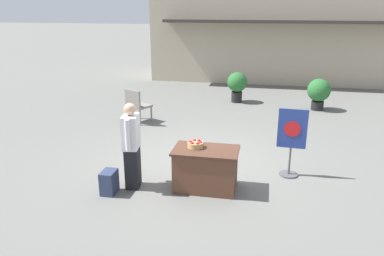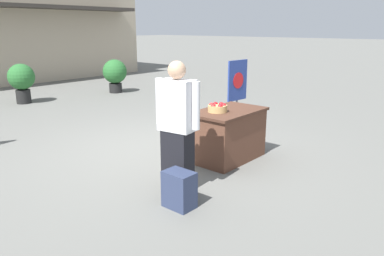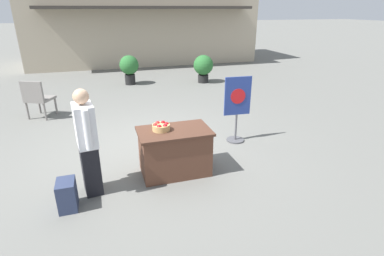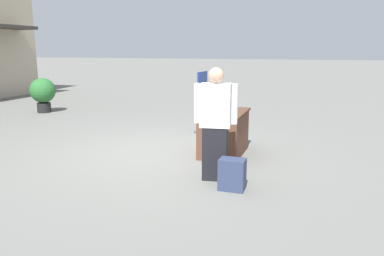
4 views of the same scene
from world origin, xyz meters
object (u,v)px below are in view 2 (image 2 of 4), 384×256
object	(u,v)px
backpack	(179,190)
potted_plant_near_left	(22,79)
person_visitor	(177,127)
poster_board	(237,93)
potted_plant_near_right	(115,73)
display_table	(228,135)
apple_basket	(218,108)

from	to	relation	value
backpack	potted_plant_near_left	distance (m)	7.29
person_visitor	poster_board	xyz separation A→B (m)	(2.83, 1.06, -0.08)
person_visitor	potted_plant_near_left	size ratio (longest dim) A/B	1.53
potted_plant_near_right	backpack	bearing A→B (deg)	-122.96
display_table	apple_basket	bearing A→B (deg)	165.38
backpack	potted_plant_near_right	world-z (taller)	potted_plant_near_right
display_table	backpack	bearing A→B (deg)	-162.46
backpack	potted_plant_near_left	bearing A→B (deg)	76.93
apple_basket	person_visitor	distance (m)	1.14
potted_plant_near_left	potted_plant_near_right	size ratio (longest dim) A/B	1.03
person_visitor	potted_plant_near_left	bearing A→B (deg)	70.67
person_visitor	apple_basket	bearing A→B (deg)	4.01
display_table	poster_board	world-z (taller)	poster_board
backpack	poster_board	distance (m)	3.49
backpack	poster_board	size ratio (longest dim) A/B	0.31
potted_plant_near_left	potted_plant_near_right	bearing A→B (deg)	-10.93
person_visitor	potted_plant_near_left	world-z (taller)	person_visitor
display_table	potted_plant_near_right	distance (m)	6.61
backpack	poster_board	world-z (taller)	poster_board
display_table	potted_plant_near_right	size ratio (longest dim) A/B	1.16
potted_plant_near_right	potted_plant_near_left	bearing A→B (deg)	169.07
display_table	backpack	size ratio (longest dim) A/B	2.77
backpack	potted_plant_near_right	bearing A→B (deg)	57.04
backpack	poster_board	xyz separation A→B (m)	(3.16, 1.39, 0.52)
display_table	potted_plant_near_left	distance (m)	6.57
backpack	potted_plant_near_left	xyz separation A→B (m)	(1.64, 7.09, 0.42)
poster_board	potted_plant_near_left	bearing A→B (deg)	-161.02
person_visitor	backpack	xyz separation A→B (m)	(-0.33, -0.33, -0.60)
backpack	potted_plant_near_left	world-z (taller)	potted_plant_near_left
apple_basket	potted_plant_near_left	bearing A→B (deg)	88.28
person_visitor	display_table	bearing A→B (deg)	-0.00
potted_plant_near_right	poster_board	bearing A→B (deg)	-102.01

